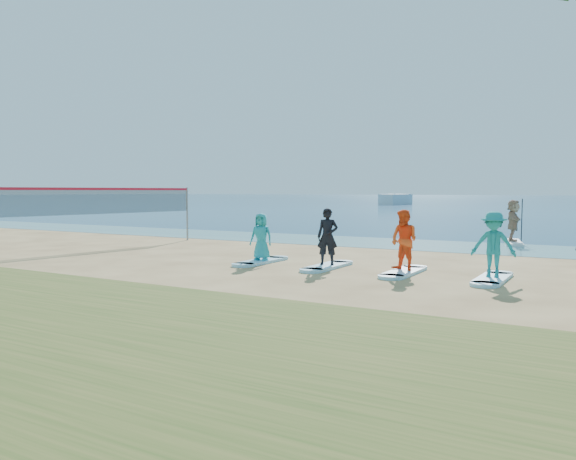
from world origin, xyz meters
The scene contains 14 objects.
ground centered at (0.00, 0.00, 0.00)m, with size 600.00×600.00×0.00m, color tan.
shallow_water centered at (0.00, 10.50, 0.01)m, with size 600.00×600.00×0.00m, color teal.
volleyball_net centered at (-10.46, 2.74, 1.90)m, with size 1.28×9.01×2.50m.
paddleboard centered at (3.78, 13.05, 0.06)m, with size 0.70×3.00×0.12m, color silver.
paddleboarder centered at (3.78, 13.05, 1.04)m, with size 1.70×0.54×1.83m, color tan.
boat_offshore_a centered at (-24.56, 78.00, 0.00)m, with size 2.72×7.42×1.79m, color silver.
surfboard_0 centered at (-2.27, 1.94, 0.04)m, with size 0.70×2.20×0.09m, color #9EDDF6.
student_0 centered at (-2.27, 1.94, 0.85)m, with size 0.75×0.48×1.53m, color teal.
surfboard_1 centered at (0.14, 1.94, 0.04)m, with size 0.70×2.20×0.09m, color #9EDDF6.
student_1 centered at (0.14, 1.94, 0.95)m, with size 0.63×0.41×1.73m, color black.
surfboard_2 centered at (2.54, 1.94, 0.04)m, with size 0.70×2.20×0.09m, color #9EDDF6.
student_2 centered at (2.54, 1.94, 0.95)m, with size 0.84×0.65×1.72m, color #FF511A.
surfboard_3 centered at (4.94, 1.94, 0.04)m, with size 0.70×2.20×0.09m, color #9EDDF6.
student_3 centered at (4.94, 1.94, 0.95)m, with size 1.11×0.64×1.72m, color teal.
Camera 1 is at (7.65, -13.31, 2.34)m, focal length 35.00 mm.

